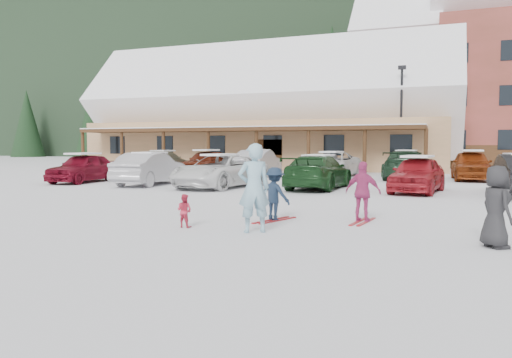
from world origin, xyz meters
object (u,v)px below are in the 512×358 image
at_px(parked_car_12, 471,165).
at_px(lamp_post, 401,113).
at_px(parked_car_1, 150,169).
at_px(parked_car_8, 206,162).
at_px(parked_car_0, 83,168).
at_px(adult_skier, 254,188).
at_px(parked_car_3, 318,172).
at_px(parked_car_7, 163,162).
at_px(parked_car_11, 406,165).
at_px(bystander_dark, 496,207).
at_px(parked_car_9, 259,163).
at_px(parked_car_4, 417,174).
at_px(parked_car_10, 332,164).
at_px(toddler_red, 184,211).
at_px(parked_car_2, 220,171).
at_px(child_navy, 275,194).
at_px(day_lodge, 267,119).
at_px(child_magenta, 363,192).

bearing_deg(parked_car_12, lamp_post, 122.19).
relative_size(parked_car_1, parked_car_8, 1.01).
xyz_separation_m(parked_car_0, parked_car_8, (2.76, 7.90, 0.05)).
height_order(adult_skier, parked_car_3, adult_skier).
relative_size(parked_car_7, parked_car_11, 0.95).
height_order(bystander_dark, parked_car_9, parked_car_9).
height_order(parked_car_4, parked_car_10, parked_car_10).
height_order(toddler_red, parked_car_9, parked_car_9).
relative_size(parked_car_2, parked_car_10, 0.99).
xyz_separation_m(parked_car_0, parked_car_12, (17.81, 8.38, 0.07)).
bearing_deg(toddler_red, parked_car_2, -65.03).
distance_m(adult_skier, parked_car_3, 10.69).
relative_size(toddler_red, child_navy, 0.58).
bearing_deg(day_lodge, child_magenta, -65.89).
height_order(child_navy, parked_car_9, parked_car_9).
bearing_deg(parked_car_3, parked_car_12, -126.38).
distance_m(parked_car_4, parked_car_12, 8.22).
distance_m(lamp_post, parked_car_3, 14.10).
distance_m(parked_car_4, parked_car_8, 14.79).
bearing_deg(parked_car_10, adult_skier, -77.77).
xyz_separation_m(parked_car_2, parked_car_4, (8.06, 0.71, -0.01)).
bearing_deg(parked_car_8, parked_car_11, 3.98).
bearing_deg(parked_car_7, lamp_post, -160.39).
bearing_deg(parked_car_8, bystander_dark, -46.02).
bearing_deg(toddler_red, parked_car_10, -83.57).
xyz_separation_m(child_magenta, parked_car_7, (-15.30, 16.06, -0.00)).
bearing_deg(adult_skier, parked_car_0, -71.87).
xyz_separation_m(child_magenta, parked_car_10, (-4.22, 15.99, -0.01)).
bearing_deg(parked_car_3, adult_skier, 98.82).
height_order(day_lodge, lamp_post, day_lodge).
bearing_deg(parked_car_2, parked_car_10, 79.44).
bearing_deg(parked_car_3, parked_car_8, -37.08).
distance_m(toddler_red, parked_car_9, 18.18).
bearing_deg(parked_car_12, adult_skier, -107.89).
bearing_deg(parked_car_7, bystander_dark, 131.94).
bearing_deg(day_lodge, parked_car_0, -98.59).
xyz_separation_m(child_navy, parked_car_0, (-12.68, 8.31, 0.06)).
xyz_separation_m(child_navy, parked_car_12, (5.13, 16.69, 0.12)).
bearing_deg(child_magenta, toddler_red, 38.21).
xyz_separation_m(toddler_red, parked_car_2, (-3.61, 9.72, 0.34)).
xyz_separation_m(adult_skier, child_navy, (-0.11, 1.68, -0.29)).
relative_size(lamp_post, child_navy, 5.31).
bearing_deg(parked_car_1, child_navy, 133.53).
bearing_deg(parked_car_2, bystander_dark, -35.12).
bearing_deg(parked_car_3, parked_car_7, -29.82).
xyz_separation_m(lamp_post, parked_car_12, (4.03, -5.81, -3.11)).
distance_m(child_magenta, parked_car_10, 16.54).
xyz_separation_m(parked_car_3, parked_car_11, (3.02, 7.16, 0.06)).
height_order(child_magenta, parked_car_8, parked_car_8).
xyz_separation_m(adult_skier, child_magenta, (1.94, 2.22, -0.21)).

